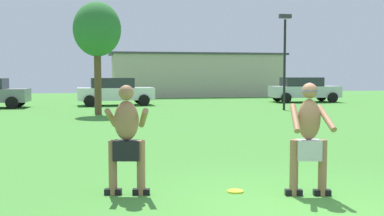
% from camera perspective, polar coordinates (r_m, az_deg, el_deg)
% --- Properties ---
extents(ground_plane, '(80.00, 80.00, 0.00)m').
position_cam_1_polar(ground_plane, '(6.91, 12.32, -11.59)').
color(ground_plane, '#428433').
extents(player_with_cap, '(0.71, 0.65, 1.73)m').
position_cam_1_polar(player_with_cap, '(7.52, 13.58, -2.94)').
color(player_with_cap, black).
rests_on(player_with_cap, ground_plane).
extents(player_in_black, '(0.70, 0.66, 1.68)m').
position_cam_1_polar(player_in_black, '(7.44, -7.69, -3.39)').
color(player_in_black, black).
rests_on(player_in_black, ground_plane).
extents(frisbee, '(0.26, 0.26, 0.03)m').
position_cam_1_polar(frisbee, '(7.73, 5.10, -9.72)').
color(frisbee, yellow).
rests_on(frisbee, ground_plane).
extents(car_silver_near_post, '(4.42, 2.29, 1.58)m').
position_cam_1_polar(car_silver_near_post, '(31.80, 12.99, 2.17)').
color(car_silver_near_post, silver).
rests_on(car_silver_near_post, ground_plane).
extents(car_white_far_end, '(4.39, 2.20, 1.58)m').
position_cam_1_polar(car_white_far_end, '(28.21, -9.09, 1.99)').
color(car_white_far_end, white).
rests_on(car_white_far_end, ground_plane).
extents(lamp_post, '(0.60, 0.24, 4.76)m').
position_cam_1_polar(lamp_post, '(24.69, 10.85, 6.70)').
color(lamp_post, black).
rests_on(lamp_post, ground_plane).
extents(outbuilding_behind_lot, '(13.77, 4.93, 3.42)m').
position_cam_1_polar(outbuilding_behind_lot, '(38.95, 0.51, 3.93)').
color(outbuilding_behind_lot, '#B2A893').
rests_on(outbuilding_behind_lot, ground_plane).
extents(tree_behind_players, '(2.12, 2.12, 5.02)m').
position_cam_1_polar(tree_behind_players, '(22.23, -11.10, 8.94)').
color(tree_behind_players, brown).
rests_on(tree_behind_players, ground_plane).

